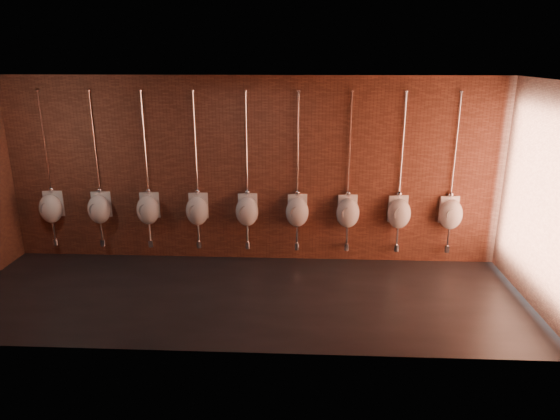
{
  "coord_description": "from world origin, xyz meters",
  "views": [
    {
      "loc": [
        0.89,
        -6.82,
        3.54
      ],
      "look_at": [
        0.51,
        0.9,
        1.1
      ],
      "focal_mm": 32.0,
      "sensor_mm": 36.0,
      "label": 1
    }
  ],
  "objects": [
    {
      "name": "ground",
      "position": [
        0.0,
        0.0,
        0.0
      ],
      "size": [
        8.5,
        8.5,
        0.0
      ],
      "primitive_type": "plane",
      "color": "black",
      "rests_on": "ground"
    },
    {
      "name": "urinal_3",
      "position": [
        -0.95,
        1.36,
        0.94
      ],
      "size": [
        0.45,
        0.4,
        2.72
      ],
      "color": "white",
      "rests_on": "ground"
    },
    {
      "name": "urinal_5",
      "position": [
        0.78,
        1.36,
        0.94
      ],
      "size": [
        0.45,
        0.4,
        2.72
      ],
      "color": "white",
      "rests_on": "ground"
    },
    {
      "name": "urinal_7",
      "position": [
        2.52,
        1.36,
        0.94
      ],
      "size": [
        0.45,
        0.4,
        2.72
      ],
      "color": "white",
      "rests_on": "ground"
    },
    {
      "name": "urinal_4",
      "position": [
        -0.08,
        1.36,
        0.94
      ],
      "size": [
        0.45,
        0.4,
        2.72
      ],
      "color": "white",
      "rests_on": "ground"
    },
    {
      "name": "room_shell",
      "position": [
        0.0,
        0.0,
        2.01
      ],
      "size": [
        8.54,
        3.04,
        3.22
      ],
      "color": "black",
      "rests_on": "ground"
    },
    {
      "name": "urinal_1",
      "position": [
        -2.69,
        1.36,
        0.94
      ],
      "size": [
        0.45,
        0.4,
        2.72
      ],
      "color": "white",
      "rests_on": "ground"
    },
    {
      "name": "urinal_0",
      "position": [
        -3.56,
        1.36,
        0.94
      ],
      "size": [
        0.45,
        0.4,
        2.72
      ],
      "color": "white",
      "rests_on": "ground"
    },
    {
      "name": "urinal_6",
      "position": [
        1.65,
        1.36,
        0.94
      ],
      "size": [
        0.45,
        0.4,
        2.72
      ],
      "color": "white",
      "rests_on": "ground"
    },
    {
      "name": "urinal_8",
      "position": [
        3.39,
        1.36,
        0.94
      ],
      "size": [
        0.45,
        0.4,
        2.72
      ],
      "color": "white",
      "rests_on": "ground"
    },
    {
      "name": "urinal_2",
      "position": [
        -1.82,
        1.36,
        0.94
      ],
      "size": [
        0.45,
        0.4,
        2.72
      ],
      "color": "white",
      "rests_on": "ground"
    }
  ]
}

